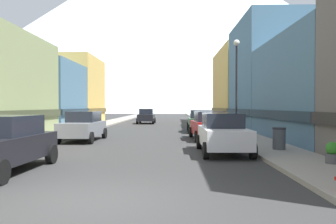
{
  "coord_description": "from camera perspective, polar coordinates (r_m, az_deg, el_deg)",
  "views": [
    {
      "loc": [
        1.59,
        -7.24,
        2.08
      ],
      "look_at": [
        0.95,
        36.71,
        1.32
      ],
      "focal_mm": 35.67,
      "sensor_mm": 36.0,
      "label": 1
    }
  ],
  "objects": [
    {
      "name": "car_left_0",
      "position": [
        11.81,
        -26.43,
        -4.85
      ],
      "size": [
        2.23,
        4.48,
        1.78
      ],
      "color": "black",
      "rests_on": "ground"
    },
    {
      "name": "sidewalk_right",
      "position": [
        42.54,
        7.12,
        -1.72
      ],
      "size": [
        2.5,
        100.0,
        0.15
      ],
      "primitive_type": "cube",
      "color": "gray",
      "rests_on": "ground"
    },
    {
      "name": "storefront_right_3",
      "position": [
        43.77,
        12.89,
        4.07
      ],
      "size": [
        6.72,
        13.71,
        9.23
      ],
      "color": "#D8B259",
      "rests_on": "ground"
    },
    {
      "name": "potted_plant_0",
      "position": [
        21.71,
        -22.51,
        -2.79
      ],
      "size": [
        0.66,
        0.66,
        0.99
      ],
      "color": "brown",
      "rests_on": "sidewalk_left"
    },
    {
      "name": "mountain_backdrop",
      "position": [
        275.6,
        0.96,
        15.14
      ],
      "size": [
        350.22,
        350.22,
        138.93
      ],
      "primitive_type": "cone",
      "color": "silver",
      "rests_on": "ground"
    },
    {
      "name": "sidewalk_left",
      "position": [
        43.0,
        -9.68,
        -1.7
      ],
      "size": [
        2.5,
        100.0,
        0.15
      ],
      "primitive_type": "cube",
      "color": "gray",
      "rests_on": "ground"
    },
    {
      "name": "car_driving_0",
      "position": [
        40.29,
        -3.71,
        -0.69
      ],
      "size": [
        2.06,
        4.4,
        1.78
      ],
      "color": "black",
      "rests_on": "ground"
    },
    {
      "name": "car_right_2",
      "position": [
        27.02,
        5.52,
        -1.52
      ],
      "size": [
        2.14,
        4.44,
        1.78
      ],
      "color": "#265933",
      "rests_on": "ground"
    },
    {
      "name": "car_right_0",
      "position": [
        14.96,
        9.33,
        -3.55
      ],
      "size": [
        2.08,
        4.41,
        1.78
      ],
      "color": "silver",
      "rests_on": "ground"
    },
    {
      "name": "storefront_left_3",
      "position": [
        41.88,
        -16.15,
        3.3
      ],
      "size": [
        6.55,
        9.07,
        7.89
      ],
      "color": "#D8B259",
      "rests_on": "ground"
    },
    {
      "name": "car_right_1",
      "position": [
        20.84,
        6.93,
        -2.27
      ],
      "size": [
        2.25,
        4.48,
        1.78
      ],
      "color": "#9E1111",
      "rests_on": "ground"
    },
    {
      "name": "storefront_right_2",
      "position": [
        32.06,
        19.41,
        5.59
      ],
      "size": [
        8.81,
        10.25,
        9.7
      ],
      "color": "slate",
      "rests_on": "ground"
    },
    {
      "name": "potted_plant_1",
      "position": [
        12.64,
        26.33,
        -6.27
      ],
      "size": [
        0.47,
        0.47,
        0.73
      ],
      "color": "#4C4C51",
      "rests_on": "sidewalk_right"
    },
    {
      "name": "trash_bin_right",
      "position": [
        15.77,
        18.45,
        -4.29
      ],
      "size": [
        0.59,
        0.59,
        0.98
      ],
      "color": "#4C5156",
      "rests_on": "sidewalk_right"
    },
    {
      "name": "ground_plane",
      "position": [
        7.7,
        -11.53,
        -14.72
      ],
      "size": [
        400.0,
        400.0,
        0.0
      ],
      "primitive_type": "plane",
      "color": "#323232"
    },
    {
      "name": "storefront_right_1",
      "position": [
        21.62,
        26.15,
        3.2
      ],
      "size": [
        6.95,
        11.09,
        6.14
      ],
      "color": "slate",
      "rests_on": "ground"
    },
    {
      "name": "streetlamp_right",
      "position": [
        20.21,
        11.62,
        6.38
      ],
      "size": [
        0.36,
        0.36,
        5.86
      ],
      "color": "black",
      "rests_on": "sidewalk_right"
    },
    {
      "name": "storefront_left_2",
      "position": [
        34.07,
        -23.26,
        2.43
      ],
      "size": [
        9.92,
        8.44,
        6.2
      ],
      "color": "slate",
      "rests_on": "ground"
    },
    {
      "name": "car_left_1",
      "position": [
        20.69,
        -14.28,
        -2.31
      ],
      "size": [
        2.15,
        4.44,
        1.78
      ],
      "color": "slate",
      "rests_on": "ground"
    }
  ]
}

